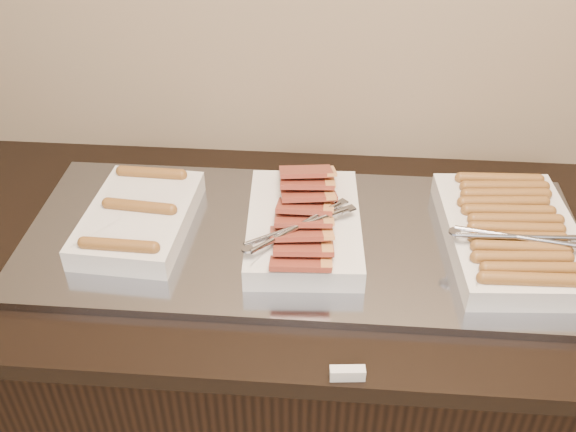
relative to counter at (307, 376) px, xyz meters
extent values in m
cube|color=black|center=(0.00, 0.00, -0.02)|extent=(2.00, 0.70, 0.86)
cube|color=black|center=(0.00, 0.00, 0.43)|extent=(2.06, 0.76, 0.04)
cube|color=#8E909B|center=(-0.02, 0.00, 0.46)|extent=(1.20, 0.50, 0.02)
cube|color=silver|center=(-0.37, 0.00, 0.49)|extent=(0.23, 0.33, 0.05)
cylinder|color=olive|center=(-0.38, -0.13, 0.52)|extent=(0.14, 0.03, 0.03)
cylinder|color=olive|center=(-0.37, 0.00, 0.52)|extent=(0.14, 0.04, 0.03)
cylinder|color=olive|center=(-0.37, 0.13, 0.52)|extent=(0.14, 0.03, 0.03)
cube|color=silver|center=(-0.02, 0.00, 0.49)|extent=(0.26, 0.37, 0.05)
cube|color=#A23D34|center=(-0.01, -0.14, 0.52)|extent=(0.12, 0.09, 0.04)
cube|color=#A23D34|center=(-0.01, -0.10, 0.52)|extent=(0.12, 0.09, 0.04)
cube|color=#A23D34|center=(-0.02, -0.06, 0.52)|extent=(0.13, 0.10, 0.04)
cube|color=#A23D34|center=(-0.02, -0.02, 0.53)|extent=(0.12, 0.10, 0.04)
cube|color=#A23D34|center=(-0.02, 0.02, 0.53)|extent=(0.12, 0.09, 0.04)
cube|color=#A23D34|center=(-0.01, 0.06, 0.53)|extent=(0.13, 0.10, 0.04)
cube|color=#A23D34|center=(-0.01, 0.10, 0.54)|extent=(0.12, 0.10, 0.04)
cube|color=#A23D34|center=(-0.02, 0.14, 0.54)|extent=(0.13, 0.10, 0.04)
cube|color=silver|center=(0.42, 0.00, 0.49)|extent=(0.29, 0.41, 0.05)
cylinder|color=olive|center=(0.42, -0.17, 0.52)|extent=(0.18, 0.03, 0.03)
cylinder|color=olive|center=(0.42, -0.14, 0.52)|extent=(0.18, 0.04, 0.03)
cylinder|color=olive|center=(0.41, -0.11, 0.52)|extent=(0.18, 0.04, 0.03)
cylinder|color=olive|center=(0.42, -0.08, 0.52)|extent=(0.18, 0.03, 0.03)
cylinder|color=olive|center=(0.42, -0.05, 0.52)|extent=(0.18, 0.04, 0.03)
cylinder|color=olive|center=(0.42, -0.02, 0.52)|extent=(0.18, 0.03, 0.03)
cylinder|color=olive|center=(0.42, 0.02, 0.52)|extent=(0.18, 0.04, 0.03)
cylinder|color=olive|center=(0.42, 0.05, 0.52)|extent=(0.18, 0.03, 0.03)
cylinder|color=olive|center=(0.41, 0.08, 0.52)|extent=(0.18, 0.04, 0.03)
cylinder|color=olive|center=(0.42, 0.11, 0.52)|extent=(0.18, 0.04, 0.03)
cylinder|color=olive|center=(0.42, 0.14, 0.52)|extent=(0.18, 0.04, 0.03)
cylinder|color=olive|center=(0.42, 0.17, 0.52)|extent=(0.18, 0.03, 0.03)
cube|color=silver|center=(0.08, -0.36, 0.46)|extent=(0.06, 0.02, 0.02)
camera|label=1|loc=(0.03, -1.08, 1.33)|focal=40.00mm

